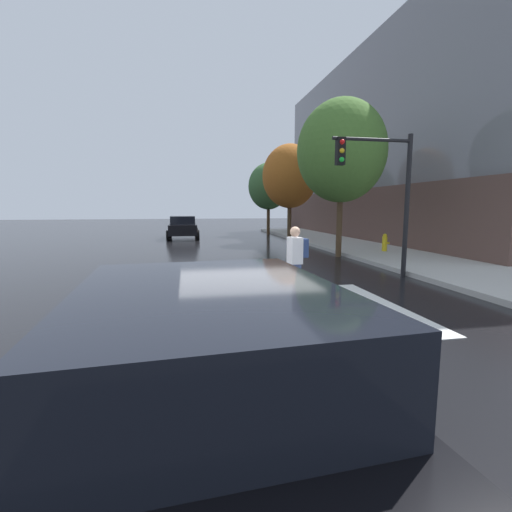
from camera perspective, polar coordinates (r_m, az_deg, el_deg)
ground_plane at (r=7.28m, az=-1.77°, el=-9.03°), size 120.00×120.00×0.00m
crosswalk_stripes at (r=7.35m, az=1.62°, el=-8.80°), size 5.74×4.10×0.01m
manhole_cover at (r=4.98m, az=14.71°, el=-17.42°), size 0.64×0.64×0.01m
sedan_near at (r=2.74m, az=-7.45°, el=-20.15°), size 2.39×4.71×1.59m
sedan_mid at (r=24.72m, az=-11.48°, el=4.53°), size 2.06×4.38×1.51m
cyclist at (r=7.79m, az=5.90°, el=-1.57°), size 1.71×0.38×1.69m
traffic_light_near at (r=11.28m, az=19.37°, el=11.18°), size 2.47×0.28×4.20m
fire_hydrant at (r=17.05m, az=19.68°, el=2.01°), size 0.33×0.22×0.78m
street_tree_near at (r=15.81m, az=13.36°, el=15.82°), size 3.64×3.64×6.48m
street_tree_mid at (r=21.88m, az=5.37°, el=12.43°), size 3.25×3.25×5.78m
street_tree_far at (r=27.82m, az=1.98°, el=10.94°), size 3.05×3.05×5.42m
corner_building at (r=29.03m, az=28.32°, el=14.26°), size 15.09×25.13×11.79m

